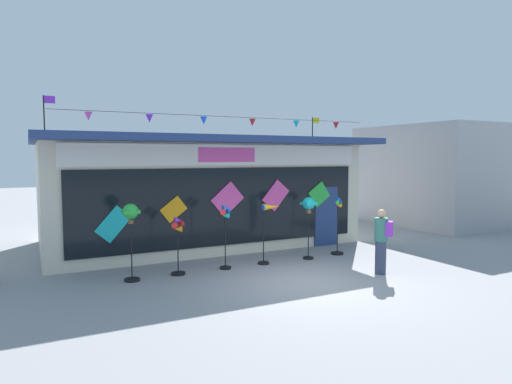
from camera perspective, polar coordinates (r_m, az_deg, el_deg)
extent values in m
plane|color=gray|center=(11.10, 6.67, -11.35)|extent=(80.00, 80.00, 0.00)
cube|color=beige|center=(15.95, -7.42, -0.21)|extent=(10.17, 5.12, 3.44)
cube|color=navy|center=(15.39, -6.80, 6.41)|extent=(10.57, 6.22, 0.20)
cube|color=white|center=(13.47, -3.76, 4.74)|extent=(9.36, 0.08, 0.62)
cube|color=#EA4CA3|center=(13.44, -3.71, 4.74)|extent=(1.83, 0.04, 0.43)
cube|color=black|center=(13.57, -3.74, -1.86)|extent=(9.16, 0.06, 2.34)
cube|color=navy|center=(15.43, 8.89, -3.07)|extent=(0.90, 0.07, 2.00)
cube|color=#19B7BC|center=(12.62, -17.72, -3.93)|extent=(0.99, 0.03, 1.02)
cube|color=orange|center=(12.95, -10.44, -2.19)|extent=(0.81, 0.03, 0.78)
cube|color=#EA4CA3|center=(13.49, -3.65, -0.91)|extent=(1.09, 0.03, 1.07)
cube|color=#EA4CA3|center=(14.22, 2.54, -0.44)|extent=(0.99, 0.03, 1.02)
cube|color=green|center=(15.11, 8.05, -0.29)|extent=(0.89, 0.03, 0.88)
cylinder|color=black|center=(13.37, -3.50, 9.55)|extent=(9.77, 0.01, 0.01)
cone|color=#EA4CA3|center=(12.34, -20.57, 9.04)|extent=(0.20, 0.20, 0.22)
cone|color=purple|center=(12.61, -13.42, 9.10)|extent=(0.20, 0.20, 0.22)
cone|color=blue|center=(13.07, -6.67, 9.03)|extent=(0.20, 0.20, 0.22)
cone|color=red|center=(13.69, -0.46, 8.86)|extent=(0.20, 0.20, 0.22)
cone|color=#19B7BC|center=(14.45, 5.14, 8.61)|extent=(0.20, 0.20, 0.22)
cone|color=red|center=(15.33, 10.14, 8.33)|extent=(0.20, 0.20, 0.22)
cylinder|color=black|center=(15.04, -25.38, 8.76)|extent=(0.04, 0.04, 1.22)
cube|color=purple|center=(15.09, -24.83, 10.64)|extent=(0.32, 0.02, 0.22)
cylinder|color=black|center=(18.13, 7.20, 7.93)|extent=(0.04, 0.04, 0.95)
cube|color=yellow|center=(18.24, 7.63, 9.02)|extent=(0.32, 0.02, 0.22)
cylinder|color=black|center=(11.53, -15.50, -10.72)|extent=(0.38, 0.38, 0.06)
cylinder|color=black|center=(11.37, -15.58, -7.16)|extent=(0.03, 0.03, 1.52)
sphere|color=green|center=(11.21, -15.68, -2.40)|extent=(0.38, 0.38, 0.38)
cube|color=green|center=(11.21, -15.68, -2.40)|extent=(0.39, 0.39, 0.08)
cube|color=brown|center=(11.25, -15.65, -3.66)|extent=(0.10, 0.10, 0.10)
cylinder|color=black|center=(11.86, -9.87, -10.19)|extent=(0.36, 0.36, 0.06)
cylinder|color=black|center=(11.72, -9.91, -7.24)|extent=(0.03, 0.03, 1.31)
cylinder|color=black|center=(11.57, -9.90, -4.11)|extent=(0.06, 0.04, 0.06)
cone|color=red|center=(11.60, -9.36, -4.08)|extent=(0.17, 0.18, 0.17)
cone|color=purple|center=(11.55, -9.91, -3.56)|extent=(0.18, 0.17, 0.17)
cone|color=red|center=(11.53, -10.44, -4.15)|extent=(0.17, 0.18, 0.17)
cone|color=orange|center=(11.58, -9.89, -4.67)|extent=(0.18, 0.17, 0.17)
cylinder|color=black|center=(12.30, -3.92, -9.60)|extent=(0.31, 0.31, 0.06)
cylinder|color=black|center=(12.14, -3.94, -6.17)|extent=(0.03, 0.03, 1.56)
cylinder|color=black|center=(11.98, -3.89, -2.53)|extent=(0.06, 0.04, 0.06)
cone|color=blue|center=(12.02, -3.41, -2.50)|extent=(0.16, 0.17, 0.16)
cone|color=blue|center=(11.96, -3.89, -2.02)|extent=(0.17, 0.16, 0.16)
cone|color=red|center=(11.94, -4.36, -2.56)|extent=(0.16, 0.17, 0.16)
cone|color=#19B7BC|center=(11.99, -3.88, -3.04)|extent=(0.17, 0.16, 0.16)
cylinder|color=black|center=(12.79, 0.96, -9.03)|extent=(0.32, 0.32, 0.06)
cylinder|color=black|center=(12.63, 0.96, -5.61)|extent=(0.03, 0.03, 1.61)
cone|color=orange|center=(12.63, 1.95, -1.91)|extent=(0.51, 0.27, 0.20)
cylinder|color=blue|center=(12.52, 0.97, -1.97)|extent=(0.03, 0.16, 0.16)
cylinder|color=black|center=(13.50, 6.67, -8.34)|extent=(0.31, 0.31, 0.06)
cylinder|color=black|center=(13.36, 6.69, -5.38)|extent=(0.03, 0.03, 1.47)
sphere|color=#19B7BC|center=(13.23, 6.73, -1.45)|extent=(0.37, 0.37, 0.37)
cube|color=#19B7BC|center=(13.23, 6.73, -1.45)|extent=(0.38, 0.38, 0.08)
cube|color=brown|center=(13.26, 6.72, -2.50)|extent=(0.10, 0.10, 0.10)
cylinder|color=black|center=(14.26, 10.30, -7.68)|extent=(0.39, 0.39, 0.06)
cylinder|color=black|center=(14.11, 10.34, -4.56)|extent=(0.03, 0.03, 1.63)
cylinder|color=black|center=(13.98, 10.49, -1.28)|extent=(0.06, 0.04, 0.06)
cone|color=blue|center=(14.03, 10.80, -1.26)|extent=(0.14, 0.15, 0.14)
cone|color=blue|center=(13.97, 10.49, -0.88)|extent=(0.15, 0.14, 0.14)
cone|color=green|center=(13.92, 10.17, -1.30)|extent=(0.14, 0.15, 0.14)
cone|color=orange|center=(13.99, 10.48, -1.67)|extent=(0.15, 0.14, 0.14)
cylinder|color=#333D56|center=(12.12, 15.58, -8.03)|extent=(0.28, 0.28, 0.86)
cylinder|color=#337066|center=(11.98, 15.66, -4.62)|extent=(0.34, 0.34, 0.60)
sphere|color=tan|center=(11.93, 15.70, -2.67)|extent=(0.22, 0.22, 0.22)
cube|color=purple|center=(11.96, 16.61, -4.51)|extent=(0.30, 0.29, 0.38)
cube|color=#99999E|center=(22.32, 22.65, 2.05)|extent=(5.63, 6.05, 4.39)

